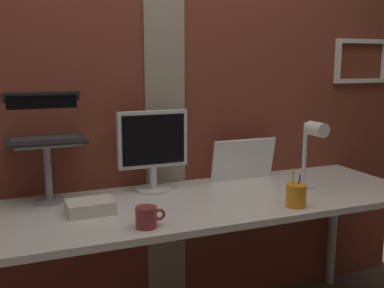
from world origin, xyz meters
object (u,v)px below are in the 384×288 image
object	(u,v)px
monitor	(153,145)
whiteboard_panel	(243,159)
desk_lamp	(311,148)
laptop	(45,128)
pen_cup	(296,195)
coffee_mug	(147,217)

from	to	relation	value
monitor	whiteboard_panel	bearing A→B (deg)	2.67
desk_lamp	laptop	bearing A→B (deg)	164.25
monitor	pen_cup	size ratio (longest dim) A/B	2.27
coffee_mug	pen_cup	bearing A→B (deg)	0.01
whiteboard_panel	pen_cup	xyz separation A→B (m)	(-0.01, -0.51, -0.06)
desk_lamp	whiteboard_panel	bearing A→B (deg)	124.47
coffee_mug	laptop	bearing A→B (deg)	120.59
laptop	desk_lamp	bearing A→B (deg)	-15.75
whiteboard_panel	coffee_mug	size ratio (longest dim) A/B	3.02
pen_cup	coffee_mug	bearing A→B (deg)	-179.99
whiteboard_panel	pen_cup	size ratio (longest dim) A/B	2.07
whiteboard_panel	pen_cup	distance (m)	0.51
coffee_mug	whiteboard_panel	bearing A→B (deg)	36.02
coffee_mug	desk_lamp	bearing A→B (deg)	12.30
pen_cup	whiteboard_panel	bearing A→B (deg)	89.18
desk_lamp	coffee_mug	size ratio (longest dim) A/B	2.88
desk_lamp	pen_cup	size ratio (longest dim) A/B	1.98
monitor	laptop	bearing A→B (deg)	172.83
whiteboard_panel	pen_cup	world-z (taller)	whiteboard_panel
pen_cup	monitor	bearing A→B (deg)	136.77
pen_cup	coffee_mug	size ratio (longest dim) A/B	1.46
monitor	desk_lamp	distance (m)	0.79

